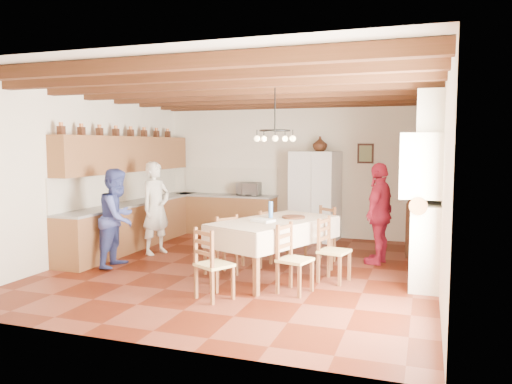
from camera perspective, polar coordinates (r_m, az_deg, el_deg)
floor at (r=8.30m, az=-1.34°, el=-8.86°), size 6.00×6.50×0.02m
ceiling at (r=8.10m, az=-1.39°, el=12.31°), size 6.00×6.50×0.02m
wall_back at (r=11.17m, az=4.46°, el=2.66°), size 6.00×0.02×3.00m
wall_front at (r=5.14m, az=-14.09°, el=-0.78°), size 6.00×0.02×3.00m
wall_left at (r=9.53m, az=-18.60°, el=1.91°), size 0.02×6.50×3.00m
wall_right at (r=7.57m, az=20.54°, el=0.99°), size 0.02×6.50×3.00m
ceiling_beams at (r=8.09m, az=-1.39°, el=11.61°), size 6.00×6.30×0.16m
lower_cabinets_left at (r=10.33m, az=-13.49°, el=-3.67°), size 0.60×4.30×0.86m
lower_cabinets_back at (r=11.47m, az=-3.50°, el=-2.63°), size 2.30×0.60×0.86m
countertop_left at (r=10.27m, az=-13.55°, el=-1.19°), size 0.62×4.30×0.04m
countertop_back at (r=11.42m, az=-3.51°, el=-0.39°), size 2.34×0.62×0.04m
backsplash_left at (r=10.39m, az=-14.91°, el=0.63°), size 0.03×4.30×0.60m
backsplash_back at (r=11.65m, az=-2.98°, el=1.31°), size 2.30×0.03×0.60m
upper_cabinets at (r=10.27m, az=-14.26°, el=4.22°), size 0.35×4.20×0.70m
fireplace at (r=7.77m, az=18.34°, el=0.43°), size 0.56×1.60×2.80m
wall_picture at (r=10.85m, az=12.41°, el=4.32°), size 0.34×0.03×0.42m
refrigerator at (r=10.72m, az=6.78°, el=-0.44°), size 1.03×0.88×1.89m
hutch at (r=9.85m, az=18.62°, el=-0.19°), size 0.60×1.27×2.24m
dining_table at (r=7.65m, az=2.13°, el=-3.82°), size 1.74×2.29×0.89m
chandelier at (r=7.55m, az=2.17°, el=7.03°), size 0.47×0.47×0.03m
chair_left_near at (r=7.85m, az=-4.07°, el=-6.04°), size 0.56×0.57×0.96m
chair_left_far at (r=8.47m, az=0.12°, el=-5.18°), size 0.48×0.49×0.96m
chair_right_near at (r=6.93m, az=4.47°, el=-7.59°), size 0.50×0.51×0.96m
chair_right_far at (r=7.54m, az=8.92°, el=-6.56°), size 0.49×0.50×0.96m
chair_end_near at (r=6.67m, az=-4.79°, el=-8.12°), size 0.56×0.55×0.96m
chair_end_far at (r=8.81m, az=7.32°, el=-4.80°), size 0.58×0.57×0.96m
person_man at (r=9.47m, az=-11.37°, el=-1.80°), size 0.59×0.73×1.73m
person_woman_blue at (r=8.64m, az=-15.51°, el=-2.86°), size 0.69×0.85×1.65m
person_woman_red at (r=8.79m, az=13.91°, el=-2.38°), size 0.66×1.09×1.74m
microwave at (r=11.20m, az=-0.84°, el=0.34°), size 0.54×0.38×0.29m
fridge_vase at (r=10.65m, az=7.33°, el=5.47°), size 0.38×0.38×0.32m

